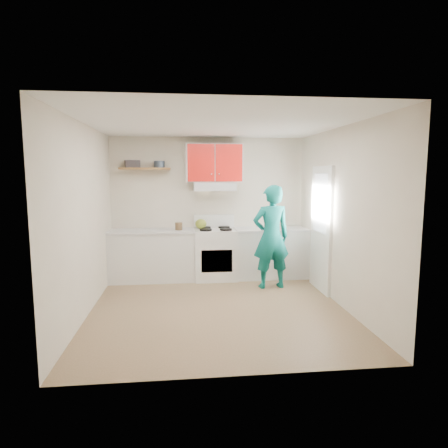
{
  "coord_description": "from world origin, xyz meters",
  "views": [
    {
      "loc": [
        -0.49,
        -5.29,
        1.92
      ],
      "look_at": [
        0.15,
        0.55,
        1.15
      ],
      "focal_mm": 30.59,
      "sensor_mm": 36.0,
      "label": 1
    }
  ],
  "objects": [
    {
      "name": "back_wall",
      "position": [
        0.0,
        1.9,
        1.3
      ],
      "size": [
        3.6,
        0.04,
        2.6
      ],
      "primitive_type": "cube",
      "color": "beige",
      "rests_on": "floor"
    },
    {
      "name": "crock",
      "position": [
        -0.56,
        1.56,
        0.98
      ],
      "size": [
        0.13,
        0.13,
        0.16
      ],
      "primitive_type": "cylinder",
      "rotation": [
        0.0,
        0.0,
        0.01
      ],
      "color": "#4D3821",
      "rests_on": "counter_left"
    },
    {
      "name": "floor",
      "position": [
        0.0,
        0.0,
        0.0
      ],
      "size": [
        3.8,
        3.8,
        0.0
      ],
      "primitive_type": "plane",
      "color": "brown",
      "rests_on": "ground"
    },
    {
      "name": "counter_right",
      "position": [
        1.14,
        1.6,
        0.45
      ],
      "size": [
        1.32,
        0.6,
        0.9
      ],
      "primitive_type": "cube",
      "color": "silver",
      "rests_on": "floor"
    },
    {
      "name": "ceiling",
      "position": [
        0.0,
        0.0,
        2.6
      ],
      "size": [
        3.6,
        3.8,
        0.04
      ],
      "primitive_type": "cube",
      "color": "white",
      "rests_on": "floor"
    },
    {
      "name": "stove",
      "position": [
        0.1,
        1.57,
        0.46
      ],
      "size": [
        0.76,
        0.65,
        0.92
      ],
      "primitive_type": "cube",
      "color": "white",
      "rests_on": "floor"
    },
    {
      "name": "upper_cabinets",
      "position": [
        0.1,
        1.73,
        2.12
      ],
      "size": [
        1.02,
        0.33,
        0.7
      ],
      "primitive_type": "cube",
      "color": "red",
      "rests_on": "back_wall"
    },
    {
      "name": "left_wall",
      "position": [
        -1.8,
        0.0,
        1.3
      ],
      "size": [
        0.04,
        3.8,
        2.6
      ],
      "primitive_type": "cube",
      "color": "beige",
      "rests_on": "floor"
    },
    {
      "name": "shelf",
      "position": [
        -1.15,
        1.75,
        2.02
      ],
      "size": [
        0.9,
        0.3,
        0.04
      ],
      "primitive_type": "cube",
      "color": "brown",
      "rests_on": "back_wall"
    },
    {
      "name": "books",
      "position": [
        -1.37,
        1.78,
        2.1
      ],
      "size": [
        0.3,
        0.25,
        0.13
      ],
      "primitive_type": "cube",
      "rotation": [
        0.0,
        0.0,
        0.29
      ],
      "color": "#3A3337",
      "rests_on": "shelf"
    },
    {
      "name": "counter_left",
      "position": [
        -1.04,
        1.6,
        0.45
      ],
      "size": [
        1.52,
        0.6,
        0.9
      ],
      "primitive_type": "cube",
      "color": "silver",
      "rests_on": "floor"
    },
    {
      "name": "silicone_mat",
      "position": [
        1.47,
        1.53,
        0.9
      ],
      "size": [
        0.34,
        0.28,
        0.01
      ],
      "primitive_type": "cube",
      "rotation": [
        0.0,
        0.0,
        -0.01
      ],
      "color": "red",
      "rests_on": "counter_right"
    },
    {
      "name": "kettle",
      "position": [
        -0.16,
        1.69,
        1.01
      ],
      "size": [
        0.23,
        0.23,
        0.18
      ],
      "primitive_type": "ellipsoid",
      "rotation": [
        0.0,
        0.0,
        0.08
      ],
      "color": "olive",
      "rests_on": "stove"
    },
    {
      "name": "tin",
      "position": [
        -0.89,
        1.75,
        2.1
      ],
      "size": [
        0.23,
        0.23,
        0.12
      ],
      "primitive_type": "cylinder",
      "rotation": [
        0.0,
        0.0,
        0.2
      ],
      "color": "#333D4C",
      "rests_on": "shelf"
    },
    {
      "name": "door_glass",
      "position": [
        1.75,
        0.7,
        1.45
      ],
      "size": [
        0.01,
        0.55,
        0.95
      ],
      "primitive_type": "cube",
      "color": "white",
      "rests_on": "door"
    },
    {
      "name": "right_wall",
      "position": [
        1.8,
        0.0,
        1.3
      ],
      "size": [
        0.04,
        3.8,
        2.6
      ],
      "primitive_type": "cube",
      "color": "beige",
      "rests_on": "floor"
    },
    {
      "name": "person",
      "position": [
        0.99,
        0.91,
        0.87
      ],
      "size": [
        0.68,
        0.49,
        1.75
      ],
      "primitive_type": "imported",
      "rotation": [
        0.0,
        0.0,
        3.25
      ],
      "color": "#0B6B66",
      "rests_on": "floor"
    },
    {
      "name": "range_hood",
      "position": [
        0.1,
        1.68,
        1.7
      ],
      "size": [
        0.76,
        0.44,
        0.15
      ],
      "primitive_type": "cube",
      "color": "silver",
      "rests_on": "back_wall"
    },
    {
      "name": "door",
      "position": [
        1.78,
        0.7,
        1.02
      ],
      "size": [
        0.05,
        0.85,
        2.05
      ],
      "primitive_type": "cube",
      "color": "white",
      "rests_on": "floor"
    },
    {
      "name": "cutting_board",
      "position": [
        0.8,
        1.55,
        0.91
      ],
      "size": [
        0.3,
        0.24,
        0.02
      ],
      "primitive_type": "cube",
      "rotation": [
        0.0,
        0.0,
        0.16
      ],
      "color": "olive",
      "rests_on": "counter_right"
    },
    {
      "name": "front_wall",
      "position": [
        0.0,
        -1.9,
        1.3
      ],
      "size": [
        3.6,
        0.04,
        2.6
      ],
      "primitive_type": "cube",
      "color": "beige",
      "rests_on": "floor"
    }
  ]
}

